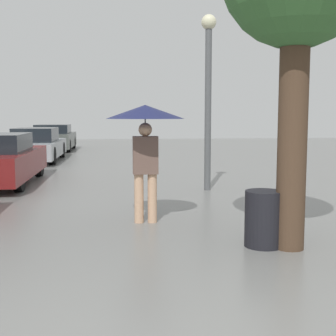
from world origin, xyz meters
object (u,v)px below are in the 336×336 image
Objects in this scene: street_lamp at (208,82)px; trash_bin at (264,219)px; pedestrian at (145,125)px; parked_car_farthest at (54,138)px; parked_car_third at (37,146)px.

street_lamp reaches higher than trash_bin.
parked_car_farthest is at bearing 102.41° from pedestrian.
trash_bin is at bearing -74.13° from parked_car_farthest.
parked_car_farthest is at bearing 111.85° from street_lamp.
parked_car_third is at bearing 107.94° from pedestrian.
pedestrian is at bearing 133.45° from trash_bin.
street_lamp is at bearing -55.93° from parked_car_third.
parked_car_third is at bearing -89.26° from parked_car_farthest.
street_lamp is at bearing -68.15° from parked_car_farthest.
parked_car_third is at bearing 111.93° from trash_bin.
parked_car_third is 6.31× the size of trash_bin.
street_lamp is at bearing 62.68° from pedestrian.
trash_bin is (4.73, -11.75, -0.20)m from parked_car_third.
street_lamp is (1.57, 3.03, 0.87)m from pedestrian.
pedestrian is at bearing -117.32° from street_lamp.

